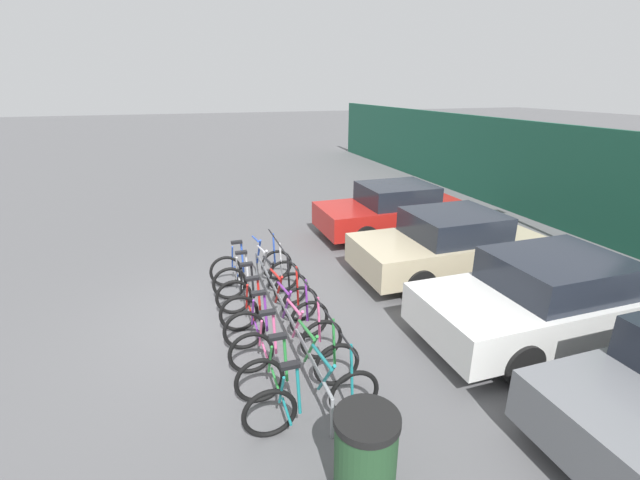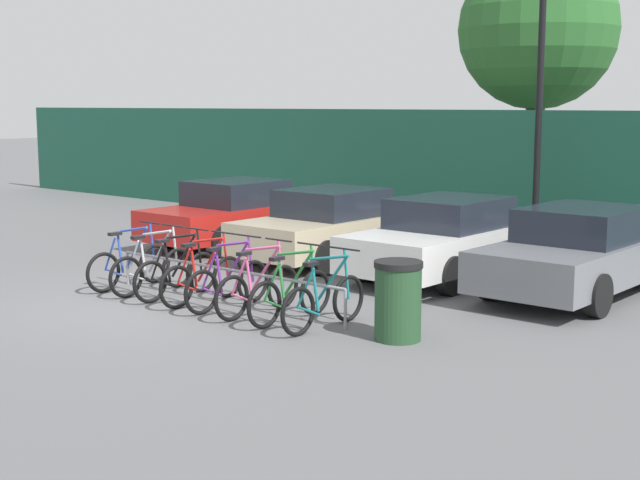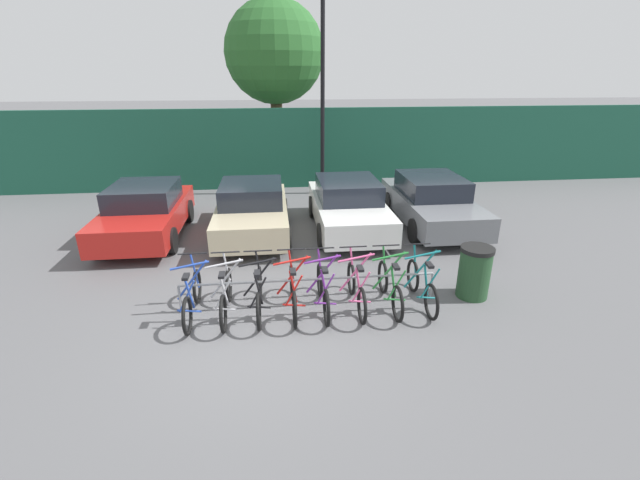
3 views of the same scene
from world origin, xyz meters
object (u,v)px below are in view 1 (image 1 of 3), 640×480
bicycle_pink (287,343)px  car_beige (448,245)px  bicycle_teal (313,400)px  bicycle_silver (257,277)px  trash_bin (365,459)px  car_white (549,298)px  bike_rack (283,307)px  bicycle_black (263,290)px  bicycle_purple (278,322)px  bicycle_green (299,369)px  car_red (393,210)px  bicycle_blue (252,266)px  bicycle_red (270,306)px

bicycle_pink → car_beige: car_beige is taller
bicycle_teal → bicycle_silver: bearing=177.4°
trash_bin → bicycle_teal: bearing=-170.9°
trash_bin → bicycle_silver: bearing=-177.9°
car_white → bicycle_teal: bearing=-80.6°
bike_rack → bicycle_silver: bearing=-174.4°
bike_rack → trash_bin: size_ratio=4.60×
trash_bin → bike_rack: bearing=-179.5°
bicycle_black → bicycle_purple: 1.16m
car_beige → bicycle_purple: bearing=-70.8°
bicycle_purple → bicycle_green: (1.25, 0.00, 0.00)m
car_red → bicycle_blue: bearing=-66.3°
bicycle_red → bicycle_pink: same height
bike_rack → bicycle_purple: bearing=-32.2°
car_red → bicycle_black: bearing=-54.2°
bicycle_pink → car_red: car_red is taller
bike_rack → car_red: (-3.94, 4.04, 0.19)m
bicycle_teal → trash_bin: bicycle_teal is taller
bicycle_black → bicycle_pink: bearing=-3.9°
bicycle_pink → trash_bin: 2.35m
bicycle_red → bicycle_silver: bearing=-179.2°
car_red → car_beige: bearing=-2.7°
bicycle_purple → car_red: size_ratio=0.43×
bicycle_purple → car_beige: (-1.41, 4.06, 0.31)m
bicycle_purple → trash_bin: (2.96, 0.18, 0.14)m
bicycle_teal → trash_bin: bearing=6.5°
bicycle_teal → car_beige: car_beige is taller
bicycle_red → car_beige: size_ratio=0.43×
car_red → trash_bin: car_red is taller
bicycle_red → bicycle_pink: (1.17, 0.00, 0.00)m
bicycle_silver → trash_bin: (4.70, 0.18, 0.14)m
bicycle_green → trash_bin: bearing=4.4°
car_beige → trash_bin: bearing=-41.6°
bicycle_blue → bicycle_red: size_ratio=1.00×
bicycle_blue → trash_bin: bearing=2.3°
bicycle_black → bicycle_pink: size_ratio=1.00×
bicycle_silver → bicycle_green: (3.00, 0.00, 0.00)m
bicycle_purple → bicycle_blue: bearing=-176.0°
bicycle_silver → bicycle_green: bearing=0.9°
bicycle_red → bicycle_green: 1.80m
bicycle_purple → bicycle_green: same height
bicycle_red → car_red: car_red is taller
bicycle_black → bicycle_pink: 1.78m
bicycle_blue → bicycle_purple: (2.34, 0.00, 0.00)m
bicycle_teal → bicycle_blue: bearing=177.4°
bicycle_silver → car_red: (-2.43, 4.19, 0.31)m
bike_rack → car_beige: 4.08m
bicycle_red → trash_bin: (3.50, 0.18, 0.14)m
bicycle_blue → car_white: (3.51, 4.15, 0.31)m
bicycle_silver → bicycle_teal: 3.61m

